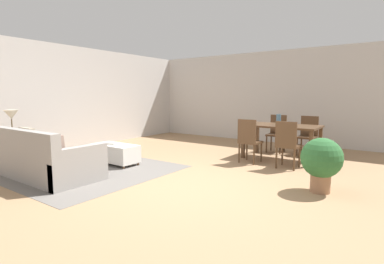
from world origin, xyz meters
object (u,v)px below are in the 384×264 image
(ottoman_table, at_px, (115,153))
(vase_centerpiece, at_px, (279,120))
(dining_chair_near_right, at_px, (287,142))
(side_table, at_px, (13,143))
(potted_plant, at_px, (322,160))
(dining_table, at_px, (282,129))
(couch, at_px, (46,161))
(dining_chair_far_left, at_px, (277,131))
(dining_chair_near_left, at_px, (249,138))
(dining_chair_far_right, at_px, (308,133))
(book_on_ottoman, at_px, (112,143))
(table_lamp, at_px, (11,116))

(ottoman_table, bearing_deg, vase_centerpiece, 43.67)
(vase_centerpiece, bearing_deg, dining_chair_near_right, -59.52)
(side_table, height_order, potted_plant, potted_plant)
(dining_table, relative_size, dining_chair_near_right, 1.71)
(ottoman_table, bearing_deg, couch, -97.71)
(dining_table, distance_m, dining_chair_far_left, 0.89)
(dining_table, distance_m, dining_chair_near_right, 0.91)
(couch, distance_m, dining_chair_near_right, 4.39)
(side_table, relative_size, vase_centerpiece, 2.54)
(couch, relative_size, side_table, 3.27)
(dining_chair_near_left, distance_m, potted_plant, 2.00)
(dining_chair_near_left, bearing_deg, dining_chair_near_right, -1.21)
(couch, xyz_separation_m, dining_chair_far_right, (3.15, 4.63, 0.23))
(ottoman_table, relative_size, dining_chair_near_left, 1.10)
(dining_chair_far_left, height_order, dining_chair_far_right, same)
(dining_chair_far_left, relative_size, dining_chair_far_right, 1.00)
(vase_centerpiece, bearing_deg, potted_plant, -54.96)
(dining_chair_far_left, bearing_deg, dining_chair_near_right, -64.19)
(vase_centerpiece, bearing_deg, side_table, -136.91)
(ottoman_table, relative_size, dining_chair_far_right, 1.10)
(ottoman_table, xyz_separation_m, dining_chair_near_left, (2.19, 1.67, 0.29))
(vase_centerpiece, distance_m, book_on_ottoman, 3.62)
(dining_chair_far_left, bearing_deg, table_lamp, -128.91)
(couch, xyz_separation_m, dining_table, (2.79, 3.82, 0.37))
(dining_table, xyz_separation_m, potted_plant, (1.25, -1.90, -0.19))
(dining_chair_far_right, xyz_separation_m, book_on_ottoman, (-3.08, -3.27, -0.10))
(potted_plant, bearing_deg, couch, -154.61)
(ottoman_table, distance_m, dining_chair_near_right, 3.43)
(potted_plant, bearing_deg, dining_chair_far_left, 121.16)
(dining_chair_near_left, bearing_deg, potted_plant, -33.82)
(ottoman_table, height_order, dining_chair_near_left, dining_chair_near_left)
(dining_chair_near_left, relative_size, dining_chair_near_right, 1.00)
(couch, height_order, side_table, couch)
(couch, xyz_separation_m, dining_chair_near_right, (3.18, 3.01, 0.23))
(dining_table, bearing_deg, vase_centerpiece, -152.61)
(potted_plant, bearing_deg, book_on_ottoman, -172.06)
(table_lamp, relative_size, potted_plant, 0.65)
(dining_table, height_order, dining_chair_far_right, dining_chair_far_right)
(table_lamp, bearing_deg, dining_chair_near_right, 33.64)
(ottoman_table, xyz_separation_m, dining_chair_far_right, (2.97, 3.27, 0.29))
(dining_chair_far_right, height_order, vase_centerpiece, vase_centerpiece)
(dining_table, height_order, vase_centerpiece, vase_centerpiece)
(potted_plant, bearing_deg, dining_chair_near_left, 146.18)
(side_table, bearing_deg, ottoman_table, 42.05)
(side_table, xyz_separation_m, book_on_ottoman, (1.35, 1.32, -0.05))
(dining_chair_far_left, relative_size, book_on_ottoman, 3.54)
(side_table, xyz_separation_m, dining_chair_far_left, (3.69, 4.57, 0.05))
(vase_centerpiece, bearing_deg, book_on_ottoman, -137.56)
(dining_table, relative_size, book_on_ottoman, 6.07)
(table_lamp, distance_m, vase_centerpiece, 5.48)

